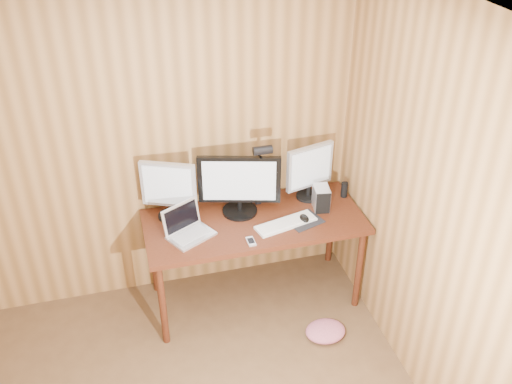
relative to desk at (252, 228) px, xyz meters
name	(u,v)px	position (x,y,z in m)	size (l,w,h in m)	color
room_shell	(138,372)	(-0.93, -1.70, 0.62)	(4.00, 4.00, 4.00)	brown
desk	(252,228)	(0.00, 0.00, 0.00)	(1.60, 0.70, 0.75)	#461D0E
monitor_center	(239,184)	(-0.08, 0.05, 0.37)	(0.59, 0.26, 0.47)	black
monitor_left	(169,189)	(-0.58, 0.12, 0.37)	(0.38, 0.19, 0.45)	black
monitor_right	(310,171)	(0.48, 0.12, 0.36)	(0.39, 0.19, 0.44)	black
laptop	(187,228)	(-0.50, -0.12, 0.18)	(0.38, 0.35, 0.22)	silver
keyboard	(286,223)	(0.20, -0.19, 0.13)	(0.48, 0.24, 0.02)	white
mousepad	(304,221)	(0.35, -0.18, 0.12)	(0.24, 0.20, 0.00)	black
mouse	(304,218)	(0.35, -0.18, 0.14)	(0.07, 0.11, 0.04)	black
hard_drive	(321,198)	(0.52, -0.05, 0.21)	(0.14, 0.18, 0.18)	silver
phone	(251,241)	(-0.09, -0.33, 0.13)	(0.05, 0.10, 0.01)	silver
speaker	(344,190)	(0.75, 0.05, 0.18)	(0.05, 0.05, 0.12)	black
desk_lamp	(260,166)	(0.08, 0.07, 0.49)	(0.13, 0.19, 0.59)	black
fabric_pile	(325,331)	(0.40, -0.62, -0.58)	(0.30, 0.24, 0.09)	#B9596E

